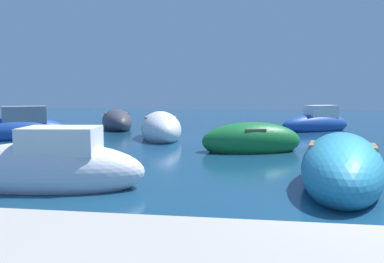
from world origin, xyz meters
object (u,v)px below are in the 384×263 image
at_px(moored_boat_6, 251,141).
at_px(moored_boat_7, 117,122).
at_px(moored_boat_2, 161,129).
at_px(moored_boat_1, 48,168).
at_px(moored_boat_9, 18,129).
at_px(moored_boat_4, 316,123).
at_px(moored_boat_8, 342,168).

xyz_separation_m(moored_boat_6, moored_boat_7, (-7.68, 7.55, 0.03)).
bearing_deg(moored_boat_7, moored_boat_2, -165.68).
distance_m(moored_boat_1, moored_boat_9, 9.95).
bearing_deg(moored_boat_7, moored_boat_4, -114.23).
relative_size(moored_boat_7, moored_boat_9, 1.08).
xyz_separation_m(moored_boat_1, moored_boat_2, (0.50, 9.32, -0.00)).
bearing_deg(moored_boat_8, moored_boat_1, 110.64).
bearing_deg(moored_boat_1, moored_boat_6, -134.27).
xyz_separation_m(moored_boat_4, moored_boat_8, (-1.63, -12.86, 0.02)).
height_order(moored_boat_4, moored_boat_6, moored_boat_4).
bearing_deg(moored_boat_6, moored_boat_8, 96.24).
height_order(moored_boat_1, moored_boat_4, moored_boat_4).
relative_size(moored_boat_7, moored_boat_8, 0.99).
height_order(moored_boat_1, moored_boat_8, moored_boat_1).
relative_size(moored_boat_1, moored_boat_4, 1.05).
height_order(moored_boat_2, moored_boat_7, moored_boat_2).
bearing_deg(moored_boat_4, moored_boat_6, 34.11).
relative_size(moored_boat_4, moored_boat_8, 0.90).
bearing_deg(moored_boat_8, moored_boat_7, 49.39).
bearing_deg(moored_boat_4, moored_boat_2, -0.57).
height_order(moored_boat_2, moored_boat_9, moored_boat_9).
bearing_deg(moored_boat_1, moored_boat_2, -100.03).
bearing_deg(moored_boat_4, moored_boat_7, -29.68).
distance_m(moored_boat_1, moored_boat_8, 6.65).
bearing_deg(moored_boat_6, moored_boat_1, 37.40).
relative_size(moored_boat_2, moored_boat_7, 0.97).
relative_size(moored_boat_2, moored_boat_8, 0.96).
relative_size(moored_boat_1, moored_boat_7, 0.95).
relative_size(moored_boat_1, moored_boat_8, 0.94).
xyz_separation_m(moored_boat_6, moored_boat_8, (1.98, -5.01, 0.06)).
xyz_separation_m(moored_boat_4, moored_boat_6, (-3.61, -7.85, -0.04)).
relative_size(moored_boat_4, moored_boat_6, 1.13).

